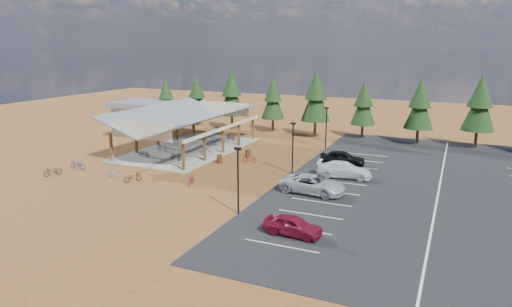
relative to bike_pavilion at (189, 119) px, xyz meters
name	(u,v)px	position (x,y,z in m)	size (l,w,h in m)	color
ground	(238,173)	(10.00, -7.00, -3.82)	(140.00, 140.00, 0.00)	brown
asphalt_lot	(439,188)	(28.50, -4.00, -3.80)	(27.00, 44.00, 0.04)	black
concrete_pad	(190,149)	(0.00, 0.00, -3.77)	(10.60, 18.60, 0.10)	gray
bike_pavilion	(189,119)	(0.00, 0.00, 0.00)	(11.65, 19.40, 4.97)	brown
outbuilding	(150,114)	(-14.00, 11.00, -1.80)	(11.00, 7.00, 3.90)	#ADA593
lamp_post_0	(238,176)	(15.00, -17.00, -0.85)	(0.50, 0.25, 5.14)	black
lamp_post_1	(293,144)	(15.00, -5.00, -0.85)	(0.50, 0.25, 5.14)	black
lamp_post_2	(326,125)	(15.00, 7.00, -0.85)	(0.50, 0.25, 5.14)	black
trash_bin_0	(220,159)	(6.43, -4.18, -3.37)	(0.60, 0.60, 0.90)	#3E2616
trash_bin_1	(248,153)	(8.10, -0.58, -3.37)	(0.60, 0.60, 0.90)	#3E2616
pine_0	(166,96)	(-13.33, 14.46, 0.60)	(3.11, 3.11, 7.25)	#382314
pine_1	(197,95)	(-8.15, 15.22, 0.93)	(3.34, 3.34, 7.78)	#382314
pine_2	(232,93)	(-1.69, 14.59, 1.62)	(3.83, 3.83, 8.92)	#382314
pine_3	(273,98)	(4.66, 15.36, 1.01)	(3.40, 3.40, 7.93)	#382314
pine_4	(316,96)	(11.48, 14.03, 1.83)	(3.97, 3.97, 9.25)	#382314
pine_5	(364,103)	(17.66, 15.70, 0.94)	(3.35, 3.35, 7.80)	#382314
pine_6	(420,104)	(24.89, 14.66, 1.33)	(3.62, 3.62, 8.43)	#382314
pine_7	(480,103)	(31.68, 15.35, 1.69)	(3.87, 3.87, 9.03)	#382314
bike_0	(144,153)	(-2.55, -5.48, -3.31)	(0.56, 1.59, 0.84)	black
bike_1	(162,146)	(-2.60, -2.02, -3.24)	(0.45, 1.61, 0.97)	gray
bike_2	(171,141)	(-3.52, 1.30, -3.24)	(0.64, 1.84, 0.97)	navy
bike_3	(202,135)	(-1.71, 5.88, -3.20)	(0.49, 1.74, 1.05)	maroon
bike_4	(176,156)	(1.56, -5.26, -3.27)	(0.60, 1.73, 0.91)	black
bike_5	(206,151)	(3.65, -2.28, -3.17)	(0.52, 1.85, 1.11)	gray
bike_6	(210,141)	(0.94, 3.23, -3.30)	(0.57, 1.63, 0.86)	#1F2E96
bike_7	(231,136)	(2.03, 6.94, -3.24)	(0.45, 1.60, 0.96)	maroon
bike_8	(53,171)	(-6.03, -15.12, -3.35)	(0.63, 1.81, 0.95)	black
bike_9	(111,160)	(-3.98, -9.34, -3.35)	(0.45, 1.58, 0.95)	gray
bike_10	(78,165)	(-5.66, -12.31, -3.34)	(0.64, 1.85, 0.97)	navy
bike_11	(191,180)	(7.88, -12.23, -3.30)	(0.49, 1.74, 1.04)	maroon
bike_12	(133,177)	(2.39, -13.58, -3.36)	(0.62, 1.76, 0.93)	black
bike_13	(113,172)	(-0.22, -13.26, -3.30)	(0.49, 1.74, 1.04)	gray
bike_15	(250,159)	(9.36, -2.81, -3.36)	(0.43, 1.54, 0.92)	maroon
car_0	(293,225)	(20.08, -19.08, -3.11)	(1.60, 3.98, 1.36)	maroon
car_2	(313,184)	(18.64, -10.03, -3.01)	(2.58, 5.58, 1.55)	#B2B3BA
car_3	(344,170)	(19.97, -4.20, -3.04)	(2.10, 5.16, 1.50)	silver
car_4	(342,158)	(18.75, 0.09, -2.99)	(1.87, 4.65, 1.58)	black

